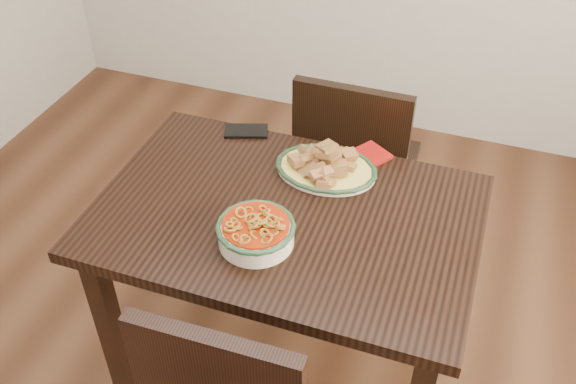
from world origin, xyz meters
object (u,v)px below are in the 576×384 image
(dining_table, at_px, (286,239))
(smartphone, at_px, (246,131))
(fish_plate, at_px, (326,161))
(chair_far, at_px, (354,163))
(noodle_bowl, at_px, (256,230))

(dining_table, xyz_separation_m, smartphone, (-0.26, 0.34, 0.11))
(fish_plate, distance_m, smartphone, 0.34)
(chair_far, distance_m, noodle_bowl, 0.82)
(dining_table, xyz_separation_m, noodle_bowl, (-0.04, -0.14, 0.15))
(dining_table, bearing_deg, smartphone, 127.93)
(dining_table, distance_m, chair_far, 0.64)
(chair_far, relative_size, fish_plate, 2.83)
(noodle_bowl, bearing_deg, chair_far, 82.86)
(noodle_bowl, relative_size, smartphone, 1.52)
(dining_table, bearing_deg, chair_far, 84.48)
(chair_far, xyz_separation_m, noodle_bowl, (-0.10, -0.76, 0.29))
(chair_far, distance_m, smartphone, 0.50)
(noodle_bowl, bearing_deg, dining_table, 76.03)
(dining_table, distance_m, noodle_bowl, 0.21)
(fish_plate, height_order, smartphone, fish_plate)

